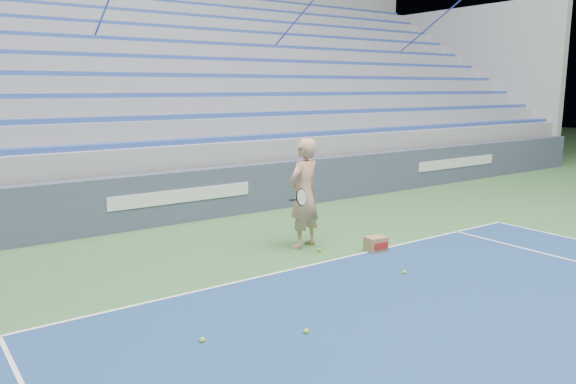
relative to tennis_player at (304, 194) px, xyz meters
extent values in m
cube|color=white|center=(-1.00, -0.95, -0.97)|extent=(10.97, 0.05, 0.00)
cube|color=#3F4860|center=(-1.00, 3.05, -0.43)|extent=(30.00, 0.30, 1.10)
cube|color=white|center=(-1.00, 2.89, -0.38)|extent=(3.20, 0.02, 0.28)
cube|color=white|center=(8.00, 2.89, -0.38)|extent=(3.40, 0.02, 0.28)
cube|color=#95979D|center=(-1.00, 7.60, -0.43)|extent=(30.00, 8.50, 1.10)
cube|color=#95979D|center=(-1.00, 7.60, 0.37)|extent=(30.00, 8.50, 0.50)
cube|color=#2D4BA6|center=(-1.00, 3.72, 0.67)|extent=(29.60, 0.42, 0.11)
cube|color=#95979D|center=(-1.00, 8.02, 0.87)|extent=(30.00, 7.65, 0.50)
cube|color=#2D4BA6|center=(-1.00, 4.57, 1.17)|extent=(29.60, 0.42, 0.11)
cube|color=#95979D|center=(-1.00, 8.45, 1.37)|extent=(30.00, 6.80, 0.50)
cube|color=#2D4BA6|center=(-1.00, 5.42, 1.67)|extent=(29.60, 0.42, 0.11)
cube|color=#95979D|center=(-1.00, 8.87, 1.87)|extent=(30.00, 5.95, 0.50)
cube|color=#2D4BA6|center=(-1.00, 6.27, 2.17)|extent=(29.60, 0.42, 0.11)
cube|color=#95979D|center=(-1.00, 9.30, 2.37)|extent=(30.00, 5.10, 0.50)
cube|color=#2D4BA6|center=(-1.00, 7.12, 2.67)|extent=(29.60, 0.42, 0.11)
cube|color=#95979D|center=(-1.00, 9.72, 2.87)|extent=(30.00, 4.25, 0.50)
cube|color=#2D4BA6|center=(-1.00, 7.97, 3.17)|extent=(29.60, 0.42, 0.11)
cube|color=#95979D|center=(-1.00, 10.15, 3.37)|extent=(30.00, 3.40, 0.50)
cube|color=#2D4BA6|center=(-1.00, 8.82, 3.67)|extent=(29.60, 0.42, 0.11)
cube|color=#95979D|center=(-1.00, 10.57, 3.87)|extent=(30.00, 2.55, 0.50)
cube|color=#2D4BA6|center=(-1.00, 9.67, 4.17)|extent=(29.60, 0.42, 0.11)
cube|color=#95979D|center=(-1.00, 11.00, 4.37)|extent=(30.00, 1.70, 0.50)
cube|color=#95979D|center=(14.15, 7.60, 2.07)|extent=(0.30, 8.80, 6.10)
cube|color=#95979D|center=(-1.00, 12.15, 2.67)|extent=(31.00, 0.40, 7.30)
cylinder|color=#324DB0|center=(-1.00, 7.60, 3.62)|extent=(0.05, 8.53, 5.04)
cylinder|color=#324DB0|center=(5.00, 7.60, 3.62)|extent=(0.05, 8.53, 5.04)
cylinder|color=#324DB0|center=(11.00, 7.60, 3.62)|extent=(0.05, 8.53, 5.04)
imported|color=tan|center=(0.00, 0.00, 0.00)|extent=(0.81, 0.64, 1.96)
cylinder|color=black|center=(-0.35, -0.25, -0.03)|extent=(0.12, 0.27, 0.08)
cylinder|color=beige|center=(-0.45, -0.53, 0.07)|extent=(0.29, 0.16, 0.28)
torus|color=black|center=(-0.45, -0.53, 0.07)|extent=(0.31, 0.18, 0.30)
cube|color=olive|center=(0.86, -0.97, -0.85)|extent=(0.38, 0.31, 0.26)
cube|color=#B21E19|center=(0.86, -1.10, -0.85)|extent=(0.28, 0.05, 0.12)
sphere|color=#A7DC2D|center=(-3.27, -2.44, -0.95)|extent=(0.07, 0.07, 0.07)
sphere|color=#A7DC2D|center=(0.04, -0.41, -0.95)|extent=(0.07, 0.07, 0.07)
sphere|color=#A7DC2D|center=(0.35, -2.12, -0.95)|extent=(0.07, 0.07, 0.07)
sphere|color=#A7DC2D|center=(-2.18, -2.94, -0.95)|extent=(0.07, 0.07, 0.07)
camera|label=1|loc=(-5.91, -7.81, 1.86)|focal=35.00mm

